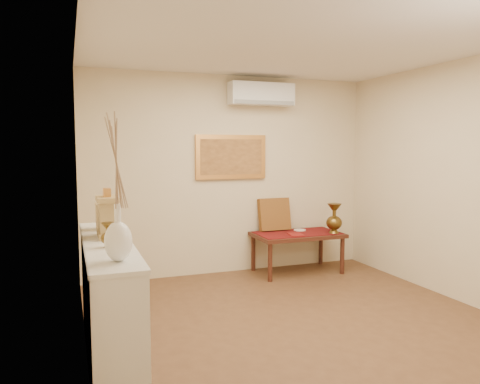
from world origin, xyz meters
name	(u,v)px	position (x,y,z in m)	size (l,w,h in m)	color
floor	(308,329)	(0.00, 0.00, 0.00)	(4.50, 4.50, 0.00)	brown
ceiling	(312,39)	(0.00, 0.00, 2.70)	(4.50, 4.50, 0.00)	silver
wall_back	(230,175)	(0.00, 2.25, 1.35)	(4.00, 0.02, 2.70)	beige
wall_left	(82,196)	(-2.00, 0.00, 1.35)	(0.02, 4.50, 2.70)	beige
wall_right	(475,183)	(2.00, 0.00, 1.35)	(0.02, 4.50, 2.70)	beige
white_vase	(117,189)	(-1.80, -0.71, 1.46)	(0.18, 0.18, 0.96)	white
candlestick	(116,239)	(-1.80, -0.48, 1.09)	(0.10, 0.10, 0.22)	silver
brass_urn_small	(108,231)	(-1.83, -0.23, 1.10)	(0.11, 0.11, 0.24)	brown
table_cloth	(297,233)	(0.85, 1.88, 0.55)	(1.14, 0.59, 0.01)	#631010
brass_urn_tall	(334,215)	(1.31, 1.68, 0.80)	(0.22, 0.22, 0.49)	brown
plate	(300,230)	(0.96, 2.02, 0.56)	(0.17, 0.17, 0.01)	white
menu	(296,235)	(0.75, 1.73, 0.56)	(0.18, 0.25, 0.01)	maroon
cushion	(274,214)	(0.62, 2.15, 0.79)	(0.45, 0.10, 0.45)	#5E2112
display_ledge	(108,301)	(-1.82, 0.00, 0.49)	(0.37, 2.02, 0.98)	white
mantel_clock	(108,216)	(-1.80, 0.19, 1.15)	(0.17, 0.36, 0.41)	tan
wooden_chest	(105,216)	(-1.79, 0.58, 1.10)	(0.16, 0.21, 0.24)	tan
low_table	(297,238)	(0.85, 1.88, 0.48)	(1.20, 0.70, 0.55)	#461F15
painting	(231,157)	(0.00, 2.22, 1.60)	(1.00, 0.06, 0.60)	#CB8941
ac_unit	(261,94)	(0.40, 2.12, 2.45)	(0.90, 0.25, 0.30)	silver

